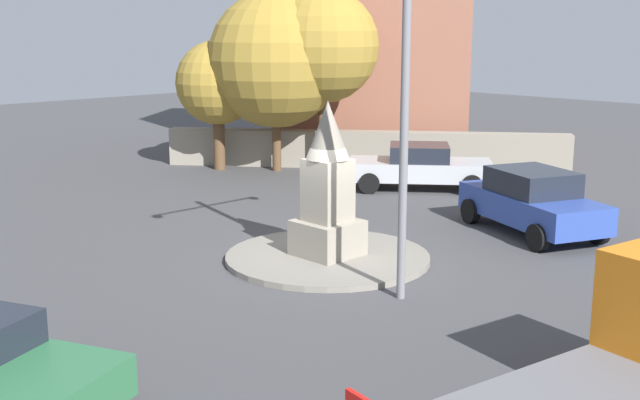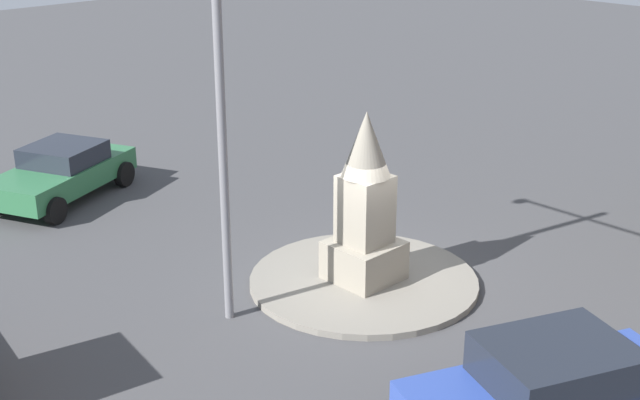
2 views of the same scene
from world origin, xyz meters
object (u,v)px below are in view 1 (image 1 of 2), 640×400
car_blue_parked_left (532,201)px  monument (328,188)px  tree_far_corner (218,83)px  corner_building (375,2)px  car_silver_far_side (420,166)px  tree_mid_cluster (322,46)px  tree_near_wall (276,60)px  streetlamp (406,55)px

car_blue_parked_left → monument: bearing=160.7°
monument → tree_far_corner: tree_far_corner is taller
corner_building → monument: bearing=-141.4°
car_silver_far_side → tree_mid_cluster: 5.64m
car_blue_parked_left → tree_near_wall: (1.23, 10.98, 3.08)m
car_silver_far_side → tree_far_corner: size_ratio=0.99×
monument → car_blue_parked_left: (5.27, -1.84, -0.81)m
car_blue_parked_left → tree_near_wall: bearing=83.6°
tree_mid_cluster → corner_building: bearing=23.8°
car_blue_parked_left → tree_far_corner: 12.80m
streetlamp → tree_far_corner: (5.97, 13.50, -1.47)m
tree_mid_cluster → tree_near_wall: bearing=128.6°
car_blue_parked_left → tree_mid_cluster: (2.25, 9.70, 3.54)m
car_blue_parked_left → corner_building: corner_building is taller
car_silver_far_side → tree_far_corner: 7.95m
tree_near_wall → tree_far_corner: bearing=128.6°
car_blue_parked_left → tree_mid_cluster: bearing=77.0°
car_blue_parked_left → tree_far_corner: (-0.06, 12.60, 2.25)m
streetlamp → corner_building: bearing=43.7°
corner_building → tree_far_corner: (-7.54, 0.60, -2.90)m
streetlamp → corner_building: corner_building is taller
streetlamp → tree_mid_cluster: (8.28, 10.60, -0.19)m
car_silver_far_side → corner_building: bearing=52.0°
tree_far_corner → streetlamp: bearing=-113.9°
monument → car_silver_far_side: size_ratio=0.74×
tree_mid_cluster → tree_far_corner: 3.92m
car_silver_far_side → tree_near_wall: bearing=100.8°
car_silver_far_side → tree_near_wall: tree_near_wall is taller
streetlamp → car_blue_parked_left: 7.15m
tree_near_wall → tree_mid_cluster: size_ratio=0.99×
car_silver_far_side → car_blue_parked_left: bearing=-113.2°
monument → streetlamp: 4.07m
tree_far_corner → car_silver_far_side: bearing=-71.8°
corner_building → tree_mid_cluster: (-5.23, -2.30, -1.61)m
tree_near_wall → tree_mid_cluster: tree_mid_cluster is taller
corner_building → tree_far_corner: corner_building is taller
tree_mid_cluster → streetlamp: bearing=-128.0°
monument → corner_building: corner_building is taller
monument → tree_near_wall: 11.44m
car_blue_parked_left → tree_near_wall: 11.47m
streetlamp → car_blue_parked_left: streetlamp is taller
monument → corner_building: size_ratio=0.28×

